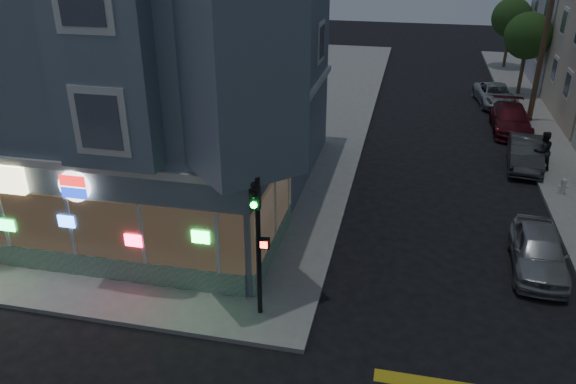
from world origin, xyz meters
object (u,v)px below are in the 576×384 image
(utility_pole, at_px, (544,39))
(parked_car_b, at_px, (525,153))
(parked_car_a, at_px, (539,251))
(parked_car_c, at_px, (511,119))
(street_tree_near, at_px, (528,36))
(parked_car_d, at_px, (495,95))
(fire_hydrant, at_px, (563,186))
(street_tree_far, at_px, (512,18))
(traffic_signal, at_px, (257,223))
(pedestrian_a, at_px, (543,151))

(utility_pole, height_order, parked_car_b, utility_pole)
(utility_pole, relative_size, parked_car_a, 2.17)
(parked_car_c, bearing_deg, utility_pole, 55.32)
(parked_car_a, bearing_deg, street_tree_near, 87.11)
(utility_pole, bearing_deg, parked_car_c, -125.63)
(street_tree_near, bearing_deg, parked_car_b, -96.58)
(utility_pole, bearing_deg, parked_car_d, 114.96)
(fire_hydrant, bearing_deg, parked_car_d, 95.74)
(street_tree_far, xyz_separation_m, fire_hydrant, (-0.42, -24.11, -3.41))
(utility_pole, relative_size, fire_hydrant, 12.74)
(parked_car_d, xyz_separation_m, fire_hydrant, (1.36, -13.50, -0.12))
(street_tree_far, height_order, traffic_signal, street_tree_far)
(parked_car_a, distance_m, parked_car_c, 14.44)
(pedestrian_a, bearing_deg, parked_car_a, 55.02)
(street_tree_far, height_order, parked_car_a, street_tree_far)
(fire_hydrant, bearing_deg, pedestrian_a, 100.81)
(pedestrian_a, relative_size, fire_hydrant, 2.64)
(parked_car_a, xyz_separation_m, traffic_signal, (-8.33, -4.55, 2.47))
(street_tree_near, relative_size, street_tree_far, 1.00)
(street_tree_near, xyz_separation_m, street_tree_far, (0.00, 8.00, 0.00))
(street_tree_near, distance_m, pedestrian_a, 13.92)
(street_tree_near, distance_m, traffic_signal, 28.87)
(traffic_signal, height_order, fire_hydrant, traffic_signal)
(parked_car_c, relative_size, parked_car_d, 1.06)
(pedestrian_a, height_order, parked_car_c, pedestrian_a)
(utility_pole, distance_m, parked_car_c, 4.66)
(fire_hydrant, bearing_deg, parked_car_b, 109.22)
(street_tree_far, xyz_separation_m, parked_car_c, (-1.50, -15.81, -3.22))
(street_tree_near, bearing_deg, parked_car_c, -100.87)
(parked_car_a, relative_size, fire_hydrant, 5.87)
(parked_car_b, xyz_separation_m, fire_hydrant, (1.08, -3.10, -0.17))
(pedestrian_a, relative_size, parked_car_c, 0.38)
(utility_pole, xyz_separation_m, parked_car_d, (-1.58, 3.39, -4.16))
(traffic_signal, relative_size, fire_hydrant, 6.34)
(parked_car_d, height_order, traffic_signal, traffic_signal)
(parked_car_c, bearing_deg, parked_car_a, -92.77)
(traffic_signal, distance_m, fire_hydrant, 15.09)
(street_tree_near, bearing_deg, fire_hydrant, -91.49)
(utility_pole, bearing_deg, fire_hydrant, -91.24)
(utility_pole, bearing_deg, parked_car_a, -97.85)
(utility_pole, height_order, street_tree_near, utility_pole)
(street_tree_far, relative_size, parked_car_c, 1.08)
(street_tree_near, distance_m, street_tree_far, 8.00)
(street_tree_far, height_order, parked_car_b, street_tree_far)
(parked_car_a, relative_size, parked_car_d, 0.90)
(traffic_signal, bearing_deg, street_tree_far, 65.36)
(utility_pole, bearing_deg, street_tree_far, 89.18)
(street_tree_far, height_order, fire_hydrant, street_tree_far)
(street_tree_far, bearing_deg, parked_car_a, -94.61)
(parked_car_b, xyz_separation_m, traffic_signal, (-9.27, -13.76, 2.48))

